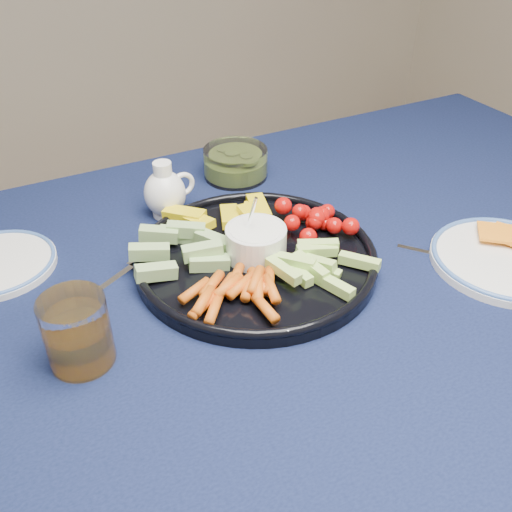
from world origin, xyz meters
name	(u,v)px	position (x,y,z in m)	size (l,w,h in m)	color
dining_table	(290,339)	(0.00, 0.00, 0.66)	(1.67, 1.07, 0.75)	#482618
crudite_platter	(254,254)	(-0.01, 0.09, 0.77)	(0.38, 0.38, 0.12)	black
creamer_pitcher	(166,193)	(-0.08, 0.30, 0.79)	(0.09, 0.07, 0.10)	white
pickle_bowl	(236,164)	(0.09, 0.38, 0.77)	(0.13, 0.13, 0.06)	white
cheese_plate	(506,257)	(0.34, -0.09, 0.76)	(0.23, 0.23, 0.03)	white
juice_tumbler	(78,335)	(-0.30, 0.01, 0.79)	(0.08, 0.08, 0.10)	white
fork_left	(116,279)	(-0.22, 0.16, 0.75)	(0.16, 0.10, 0.00)	white
fork_right	(455,259)	(0.28, -0.04, 0.75)	(0.11, 0.13, 0.00)	white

